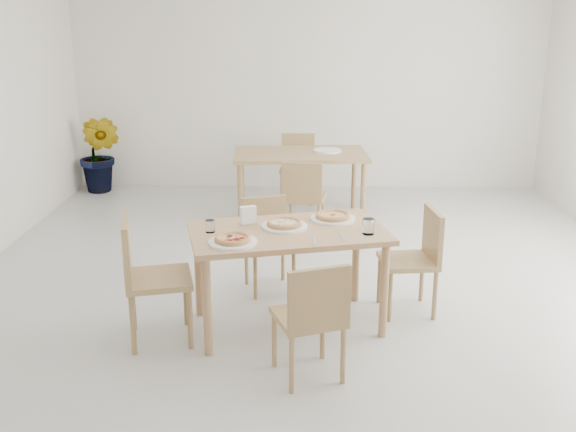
{
  "coord_description": "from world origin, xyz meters",
  "views": [
    {
      "loc": [
        -0.05,
        -5.24,
        2.26
      ],
      "look_at": [
        -0.16,
        -0.66,
        0.86
      ],
      "focal_mm": 42.0,
      "sensor_mm": 36.0,
      "label": 1
    }
  ],
  "objects_px": {
    "pizza_pepperoni": "(233,239)",
    "chair_west": "(146,271)",
    "pizza_margherita": "(333,216)",
    "plate_empty": "(327,150)",
    "napkin_holder": "(248,216)",
    "second_table": "(300,160)",
    "tumbler_b": "(210,226)",
    "main_table": "(288,242)",
    "chair_east": "(418,253)",
    "potted_plant": "(100,154)",
    "plate_mushroom": "(284,226)",
    "tumbler_a": "(368,226)",
    "chair_back_s": "(303,194)",
    "chair_north": "(267,237)",
    "chair_back_n": "(298,163)",
    "plate_pepperoni": "(233,242)",
    "chair_south": "(313,314)",
    "plate_margherita": "(333,219)",
    "pizza_mushroom": "(284,223)"
  },
  "relations": [
    {
      "from": "pizza_pepperoni",
      "to": "chair_west",
      "type": "bearing_deg",
      "value": 176.52
    },
    {
      "from": "chair_west",
      "to": "pizza_margherita",
      "type": "xyz_separation_m",
      "value": [
        1.31,
        0.51,
        0.25
      ]
    },
    {
      "from": "pizza_margherita",
      "to": "plate_empty",
      "type": "relative_size",
      "value": 0.85
    },
    {
      "from": "pizza_margherita",
      "to": "napkin_holder",
      "type": "height_order",
      "value": "napkin_holder"
    },
    {
      "from": "second_table",
      "to": "tumbler_b",
      "type": "bearing_deg",
      "value": -106.52
    },
    {
      "from": "main_table",
      "to": "chair_east",
      "type": "height_order",
      "value": "chair_east"
    },
    {
      "from": "pizza_margherita",
      "to": "potted_plant",
      "type": "bearing_deg",
      "value": 128.44
    },
    {
      "from": "plate_mushroom",
      "to": "tumbler_a",
      "type": "height_order",
      "value": "tumbler_a"
    },
    {
      "from": "pizza_margherita",
      "to": "chair_back_s",
      "type": "relative_size",
      "value": 0.33
    },
    {
      "from": "chair_north",
      "to": "chair_back_s",
      "type": "relative_size",
      "value": 0.93
    },
    {
      "from": "chair_back_s",
      "to": "potted_plant",
      "type": "xyz_separation_m",
      "value": [
        -2.6,
        1.8,
        0.02
      ]
    },
    {
      "from": "main_table",
      "to": "pizza_pepperoni",
      "type": "xyz_separation_m",
      "value": [
        -0.37,
        -0.3,
        0.12
      ]
    },
    {
      "from": "chair_west",
      "to": "pizza_pepperoni",
      "type": "distance_m",
      "value": 0.67
    },
    {
      "from": "chair_north",
      "to": "chair_west",
      "type": "xyz_separation_m",
      "value": [
        -0.79,
        -1.0,
        0.08
      ]
    },
    {
      "from": "pizza_pepperoni",
      "to": "second_table",
      "type": "relative_size",
      "value": 0.21
    },
    {
      "from": "pizza_pepperoni",
      "to": "plate_mushroom",
      "type": "bearing_deg",
      "value": 46.33
    },
    {
      "from": "napkin_holder",
      "to": "chair_back_n",
      "type": "height_order",
      "value": "napkin_holder"
    },
    {
      "from": "chair_west",
      "to": "plate_pepperoni",
      "type": "xyz_separation_m",
      "value": [
        0.62,
        -0.04,
        0.23
      ]
    },
    {
      "from": "plate_mushroom",
      "to": "chair_back_s",
      "type": "height_order",
      "value": "chair_back_s"
    },
    {
      "from": "chair_east",
      "to": "napkin_holder",
      "type": "relative_size",
      "value": 5.84
    },
    {
      "from": "chair_back_n",
      "to": "plate_empty",
      "type": "relative_size",
      "value": 2.55
    },
    {
      "from": "tumbler_b",
      "to": "plate_empty",
      "type": "xyz_separation_m",
      "value": [
        0.92,
        2.89,
        -0.04
      ]
    },
    {
      "from": "plate_pepperoni",
      "to": "tumbler_a",
      "type": "relative_size",
      "value": 3.01
    },
    {
      "from": "chair_east",
      "to": "chair_back_s",
      "type": "distance_m",
      "value": 1.94
    },
    {
      "from": "chair_south",
      "to": "plate_pepperoni",
      "type": "xyz_separation_m",
      "value": [
        -0.54,
        0.49,
        0.29
      ]
    },
    {
      "from": "plate_empty",
      "to": "potted_plant",
      "type": "bearing_deg",
      "value": 161.07
    },
    {
      "from": "plate_margherita",
      "to": "napkin_holder",
      "type": "xyz_separation_m",
      "value": [
        -0.62,
        -0.14,
        0.06
      ]
    },
    {
      "from": "potted_plant",
      "to": "main_table",
      "type": "bearing_deg",
      "value": -56.82
    },
    {
      "from": "plate_margherita",
      "to": "plate_pepperoni",
      "type": "height_order",
      "value": "same"
    },
    {
      "from": "main_table",
      "to": "tumbler_a",
      "type": "relative_size",
      "value": 13.97
    },
    {
      "from": "plate_pepperoni",
      "to": "second_table",
      "type": "xyz_separation_m",
      "value": [
        0.44,
        3.04,
        -0.09
      ]
    },
    {
      "from": "chair_back_n",
      "to": "second_table",
      "type": "bearing_deg",
      "value": -84.47
    },
    {
      "from": "pizza_pepperoni",
      "to": "chair_back_n",
      "type": "distance_m",
      "value": 3.81
    },
    {
      "from": "pizza_mushroom",
      "to": "chair_back_s",
      "type": "xyz_separation_m",
      "value": [
        0.14,
        1.95,
        -0.3
      ]
    },
    {
      "from": "chair_west",
      "to": "second_table",
      "type": "bearing_deg",
      "value": -33.3
    },
    {
      "from": "chair_south",
      "to": "second_table",
      "type": "distance_m",
      "value": 3.54
    },
    {
      "from": "chair_west",
      "to": "plate_mushroom",
      "type": "xyz_separation_m",
      "value": [
        0.96,
        0.32,
        0.23
      ]
    },
    {
      "from": "tumbler_b",
      "to": "chair_west",
      "type": "bearing_deg",
      "value": -155.61
    },
    {
      "from": "napkin_holder",
      "to": "potted_plant",
      "type": "xyz_separation_m",
      "value": [
        -2.2,
        3.69,
        -0.32
      ]
    },
    {
      "from": "pizza_mushroom",
      "to": "plate_empty",
      "type": "xyz_separation_m",
      "value": [
        0.4,
        2.77,
        -0.02
      ]
    },
    {
      "from": "chair_west",
      "to": "chair_back_n",
      "type": "bearing_deg",
      "value": -29.23
    },
    {
      "from": "second_table",
      "to": "potted_plant",
      "type": "xyz_separation_m",
      "value": [
        -2.56,
        1.06,
        -0.17
      ]
    },
    {
      "from": "chair_north",
      "to": "pizza_margherita",
      "type": "xyz_separation_m",
      "value": [
        0.52,
        -0.49,
        0.34
      ]
    },
    {
      "from": "main_table",
      "to": "plate_pepperoni",
      "type": "xyz_separation_m",
      "value": [
        -0.37,
        -0.3,
        0.1
      ]
    },
    {
      "from": "second_table",
      "to": "tumbler_a",
      "type": "bearing_deg",
      "value": -84.07
    },
    {
      "from": "napkin_holder",
      "to": "potted_plant",
      "type": "height_order",
      "value": "potted_plant"
    },
    {
      "from": "pizza_mushroom",
      "to": "plate_empty",
      "type": "distance_m",
      "value": 2.79
    },
    {
      "from": "plate_mushroom",
      "to": "plate_empty",
      "type": "bearing_deg",
      "value": 81.76
    },
    {
      "from": "chair_west",
      "to": "pizza_margherita",
      "type": "distance_m",
      "value": 1.43
    },
    {
      "from": "chair_south",
      "to": "plate_mushroom",
      "type": "bearing_deg",
      "value": -97.3
    }
  ]
}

